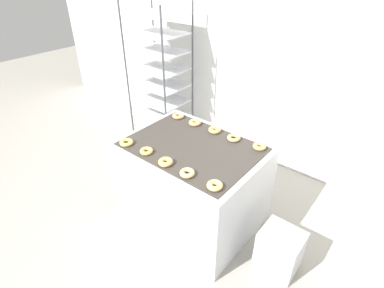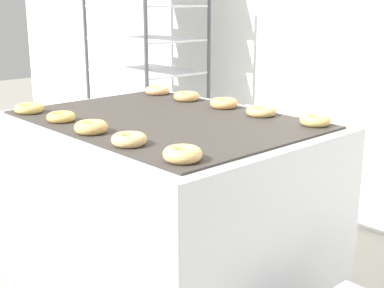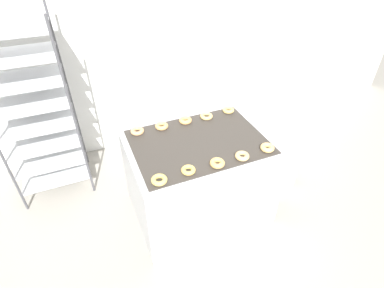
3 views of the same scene
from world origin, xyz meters
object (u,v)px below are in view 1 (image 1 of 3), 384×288
at_px(baking_rack_cart, 160,77).
at_px(donut_near_leftmost, 126,142).
at_px(glaze_bin, 279,250).
at_px(donut_far_center, 215,130).
at_px(donut_far_right, 234,138).
at_px(donut_near_rightmost, 215,185).
at_px(donut_far_left, 195,123).
at_px(donut_near_left, 146,151).
at_px(fryer_machine, 192,183).
at_px(donut_far_leftmost, 178,116).
at_px(donut_near_center, 166,162).
at_px(donut_far_rightmost, 259,146).
at_px(donut_near_right, 187,173).

xyz_separation_m(baking_rack_cart, donut_near_leftmost, (0.82, -1.26, -0.07)).
relative_size(glaze_bin, donut_far_center, 3.27).
bearing_deg(donut_near_leftmost, donut_far_right, 44.02).
height_order(donut_near_rightmost, donut_far_left, donut_near_rightmost).
height_order(glaze_bin, donut_near_left, donut_near_left).
bearing_deg(baking_rack_cart, donut_near_leftmost, -56.88).
xyz_separation_m(donut_far_center, donut_far_right, (0.22, -0.01, -0.00)).
xyz_separation_m(baking_rack_cart, donut_far_center, (1.30, -0.59, -0.07)).
bearing_deg(glaze_bin, donut_far_center, 160.33).
bearing_deg(donut_far_left, donut_far_right, -0.11).
distance_m(baking_rack_cart, donut_near_left, 1.64).
xyz_separation_m(fryer_machine, donut_far_left, (-0.23, 0.33, 0.44)).
height_order(baking_rack_cart, donut_far_leftmost, baking_rack_cart).
bearing_deg(donut_near_rightmost, glaze_bin, 35.78).
bearing_deg(donut_near_rightmost, donut_near_leftmost, -179.04).
height_order(donut_near_center, donut_far_leftmost, donut_near_center).
bearing_deg(donut_near_left, donut_far_right, 55.08).
height_order(baking_rack_cart, donut_far_left, baking_rack_cart).
height_order(glaze_bin, donut_far_center, donut_far_center).
distance_m(fryer_machine, donut_near_left, 0.60).
xyz_separation_m(donut_near_rightmost, donut_far_rightmost, (-0.01, 0.67, -0.00)).
bearing_deg(donut_far_left, donut_near_center, -70.48).
height_order(glaze_bin, donut_near_rightmost, donut_near_rightmost).
distance_m(fryer_machine, donut_far_left, 0.60).
height_order(baking_rack_cart, donut_near_leftmost, baking_rack_cart).
bearing_deg(donut_far_leftmost, donut_near_right, -44.39).
height_order(donut_near_center, donut_far_rightmost, donut_near_center).
bearing_deg(donut_near_right, donut_far_rightmost, 70.47).
distance_m(donut_near_center, donut_far_center, 0.67).
xyz_separation_m(donut_near_leftmost, donut_far_leftmost, (0.01, 0.68, 0.00)).
bearing_deg(donut_near_left, glaze_bin, 15.68).
bearing_deg(donut_near_right, donut_near_center, -179.51).
distance_m(donut_near_left, donut_far_rightmost, 0.98).
height_order(baking_rack_cart, donut_near_center, baking_rack_cart).
relative_size(donut_far_left, donut_far_rightmost, 1.04).
relative_size(fryer_machine, donut_far_center, 10.24).
relative_size(donut_far_leftmost, donut_far_rightmost, 1.04).
height_order(fryer_machine, glaze_bin, fryer_machine).
bearing_deg(donut_far_rightmost, glaze_bin, -36.74).
height_order(baking_rack_cart, donut_far_center, baking_rack_cart).
bearing_deg(donut_far_center, donut_far_right, -1.61).
relative_size(fryer_machine, donut_far_right, 10.06).
xyz_separation_m(donut_near_rightmost, donut_far_right, (-0.26, 0.65, -0.00)).
height_order(donut_near_leftmost, donut_far_right, donut_near_leftmost).
bearing_deg(donut_near_left, donut_near_center, -3.53).
bearing_deg(donut_near_center, donut_far_leftmost, 124.45).
height_order(donut_far_leftmost, donut_far_right, donut_far_leftmost).
distance_m(fryer_machine, donut_far_rightmost, 0.73).
relative_size(glaze_bin, donut_far_right, 3.22).
bearing_deg(donut_far_center, donut_near_left, -109.95).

